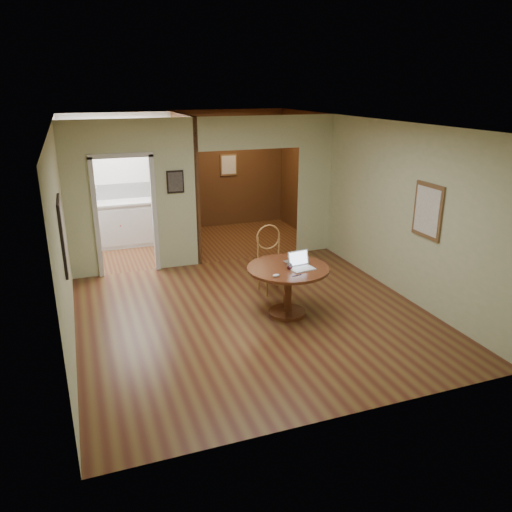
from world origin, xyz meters
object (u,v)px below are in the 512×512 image
object	(u,v)px
chair	(271,255)
closed_laptop	(295,262)
open_laptop	(300,264)
dining_table	(288,279)

from	to	relation	value
chair	closed_laptop	distance (m)	0.82
open_laptop	closed_laptop	bearing A→B (deg)	78.61
dining_table	open_laptop	xyz separation A→B (m)	(0.15, -0.09, 0.26)
open_laptop	closed_laptop	size ratio (longest dim) A/B	1.22
open_laptop	dining_table	bearing A→B (deg)	142.39
dining_table	closed_laptop	size ratio (longest dim) A/B	4.03
chair	open_laptop	bearing A→B (deg)	-90.45
dining_table	chair	xyz separation A→B (m)	(0.11, 0.95, 0.06)
chair	closed_laptop	size ratio (longest dim) A/B	3.72
closed_laptop	open_laptop	bearing A→B (deg)	-99.29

